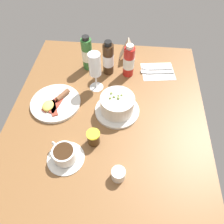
{
  "coord_description": "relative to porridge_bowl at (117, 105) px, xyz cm",
  "views": [
    {
      "loc": [
        -52.08,
        -7.58,
        74.69
      ],
      "look_at": [
        0.9,
        -2.37,
        6.3
      ],
      "focal_mm": 34.98,
      "sensor_mm": 36.0,
      "label": 1
    }
  ],
  "objects": [
    {
      "name": "creamer_jug",
      "position": [
        -29.08,
        -2.79,
        -2.1
      ],
      "size": [
        5.77,
        4.93,
        5.11
      ],
      "color": "silver",
      "rests_on": "ground_plane"
    },
    {
      "name": "wine_glass",
      "position": [
        13.65,
        10.98,
        8.36
      ],
      "size": [
        6.45,
        6.45,
        19.15
      ],
      "color": "white",
      "rests_on": "ground_plane"
    },
    {
      "name": "sauce_bottle_brown",
      "position": [
        25.02,
        6.48,
        3.7
      ],
      "size": [
        5.3,
        5.3,
        17.7
      ],
      "color": "#382314",
      "rests_on": "ground_plane"
    },
    {
      "name": "sauce_bottle_green",
      "position": [
        27.6,
        17.11,
        3.89
      ],
      "size": [
        5.23,
        5.23,
        17.9
      ],
      "color": "#337233",
      "rests_on": "ground_plane"
    },
    {
      "name": "breakfast_plate",
      "position": [
        1.33,
        27.64,
        -3.44
      ],
      "size": [
        22.08,
        22.08,
        3.7
      ],
      "color": "silver",
      "rests_on": "ground_plane"
    },
    {
      "name": "porridge_bowl",
      "position": [
        0.0,
        0.0,
        0.0
      ],
      "size": [
        19.14,
        19.14,
        9.42
      ],
      "color": "silver",
      "rests_on": "ground_plane"
    },
    {
      "name": "ground_plane",
      "position": [
        -6.37,
        4.05,
        -5.91
      ],
      "size": [
        110.0,
        84.0,
        3.0
      ],
      "primitive_type": "cube",
      "color": "brown"
    },
    {
      "name": "sauce_bottle_red",
      "position": [
        24.39,
        -3.36,
        3.39
      ],
      "size": [
        5.32,
        5.32,
        16.91
      ],
      "color": "#B21E19",
      "rests_on": "ground_plane"
    },
    {
      "name": "jam_jar",
      "position": [
        -16.01,
        7.73,
        -1.33
      ],
      "size": [
        5.12,
        5.12,
        6.09
      ],
      "color": "#432A12",
      "rests_on": "ground_plane"
    },
    {
      "name": "menu_card",
      "position": [
        37.55,
        -2.37,
        0.74
      ],
      "size": [
        5.7,
        8.44,
        10.44
      ],
      "color": "tan",
      "rests_on": "ground_plane"
    },
    {
      "name": "cutlery_setting",
      "position": [
        27.63,
        -17.96,
        -4.15
      ],
      "size": [
        15.32,
        17.83,
        0.9
      ],
      "color": "silver",
      "rests_on": "ground_plane"
    },
    {
      "name": "coffee_cup",
      "position": [
        -24.07,
        17.17,
        -1.66
      ],
      "size": [
        13.94,
        13.94,
        5.99
      ],
      "color": "silver",
      "rests_on": "ground_plane"
    }
  ]
}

